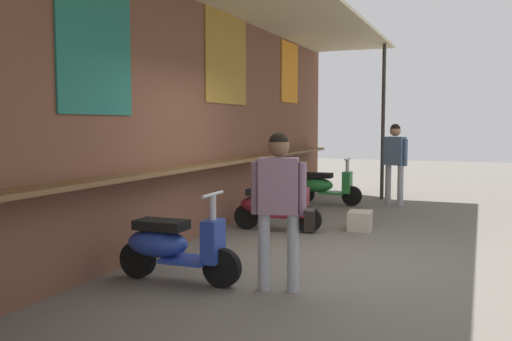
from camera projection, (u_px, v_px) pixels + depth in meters
The scene contains 8 objects.
ground_plane at pixel (311, 258), 6.90m from camera, with size 39.17×39.17×0.00m, color #605B54.
market_stall_facade at pixel (175, 100), 7.44m from camera, with size 13.99×2.14×3.62m.
scooter_blue at pixel (172, 245), 5.86m from camera, with size 0.46×1.40×0.97m.
scooter_maroon at pixel (272, 206), 8.67m from camera, with size 0.48×1.40×0.97m.
scooter_green at pixel (324, 186), 11.53m from camera, with size 0.46×1.40×0.97m.
shopper_with_handbag at pixel (280, 197), 5.49m from camera, with size 0.39×0.64×1.58m.
shopper_browsing at pixel (395, 155), 11.40m from camera, with size 0.34×0.53×1.66m.
merchandise_crate at pixel (360, 221), 8.73m from camera, with size 0.44×0.35×0.30m, color #B2A899.
Camera 1 is at (-6.55, -1.91, 1.66)m, focal length 39.12 mm.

